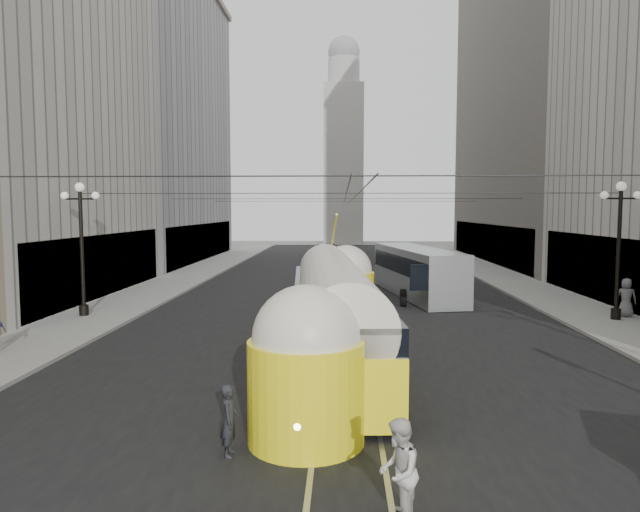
# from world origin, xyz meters

# --- Properties ---
(road) EXTENTS (20.00, 85.00, 0.02)m
(road) POSITION_xyz_m (0.00, 32.50, 0.00)
(road) COLOR black
(road) RESTS_ON ground
(sidewalk_left) EXTENTS (4.00, 72.00, 0.15)m
(sidewalk_left) POSITION_xyz_m (-12.00, 36.00, 0.07)
(sidewalk_left) COLOR gray
(sidewalk_left) RESTS_ON ground
(sidewalk_right) EXTENTS (4.00, 72.00, 0.15)m
(sidewalk_right) POSITION_xyz_m (12.00, 36.00, 0.07)
(sidewalk_right) COLOR gray
(sidewalk_right) RESTS_ON ground
(rail_left) EXTENTS (0.12, 85.00, 0.04)m
(rail_left) POSITION_xyz_m (-0.75, 32.50, 0.00)
(rail_left) COLOR gray
(rail_left) RESTS_ON ground
(rail_right) EXTENTS (0.12, 85.00, 0.04)m
(rail_right) POSITION_xyz_m (0.75, 32.50, 0.00)
(rail_right) COLOR gray
(rail_right) RESTS_ON ground
(building_left_far) EXTENTS (12.60, 28.60, 28.60)m
(building_left_far) POSITION_xyz_m (-19.99, 48.00, 14.31)
(building_left_far) COLOR #999999
(building_left_far) RESTS_ON ground
(building_right_far) EXTENTS (12.60, 32.60, 32.60)m
(building_right_far) POSITION_xyz_m (20.00, 48.00, 16.31)
(building_right_far) COLOR #514C47
(building_right_far) RESTS_ON ground
(distant_tower) EXTENTS (6.00, 6.00, 31.36)m
(distant_tower) POSITION_xyz_m (0.00, 80.00, 14.97)
(distant_tower) COLOR #B2AFA8
(distant_tower) RESTS_ON ground
(lamppost_left_mid) EXTENTS (1.86, 0.44, 6.37)m
(lamppost_left_mid) POSITION_xyz_m (-12.60, 18.00, 3.74)
(lamppost_left_mid) COLOR black
(lamppost_left_mid) RESTS_ON sidewalk_left
(lamppost_right_mid) EXTENTS (1.86, 0.44, 6.37)m
(lamppost_right_mid) POSITION_xyz_m (12.60, 18.00, 3.74)
(lamppost_right_mid) COLOR black
(lamppost_right_mid) RESTS_ON sidewalk_right
(catenary) EXTENTS (25.00, 72.00, 0.23)m
(catenary) POSITION_xyz_m (0.12, 31.49, 5.88)
(catenary) COLOR black
(catenary) RESTS_ON ground
(streetcar) EXTENTS (3.63, 16.60, 3.65)m
(streetcar) POSITION_xyz_m (-0.45, 10.76, 1.78)
(streetcar) COLOR yellow
(streetcar) RESTS_ON ground
(city_bus) EXTENTS (4.43, 11.78, 2.91)m
(city_bus) POSITION_xyz_m (4.36, 25.80, 1.59)
(city_bus) COLOR #AAADB0
(city_bus) RESTS_ON ground
(sedan_white_far) EXTENTS (2.10, 4.46, 1.37)m
(sedan_white_far) POSITION_xyz_m (4.34, 41.76, 0.62)
(sedan_white_far) COLOR silver
(sedan_white_far) RESTS_ON ground
(sedan_dark_far) EXTENTS (2.54, 4.41, 1.31)m
(sedan_dark_far) POSITION_xyz_m (-2.03, 55.97, 0.59)
(sedan_dark_far) COLOR black
(sedan_dark_far) RESTS_ON ground
(pedestrian_crossing_a) EXTENTS (0.38, 0.57, 1.55)m
(pedestrian_crossing_a) POSITION_xyz_m (-2.53, 3.03, 0.78)
(pedestrian_crossing_a) COLOR black
(pedestrian_crossing_a) RESTS_ON ground
(pedestrian_crossing_b) EXTENTS (0.84, 0.99, 1.79)m
(pedestrian_crossing_b) POSITION_xyz_m (0.81, 0.50, 0.90)
(pedestrian_crossing_b) COLOR silver
(pedestrian_crossing_b) RESTS_ON ground
(pedestrian_sidewalk_right) EXTENTS (1.04, 0.83, 1.84)m
(pedestrian_sidewalk_right) POSITION_xyz_m (13.40, 18.71, 1.07)
(pedestrian_sidewalk_right) COLOR slate
(pedestrian_sidewalk_right) RESTS_ON sidewalk_right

